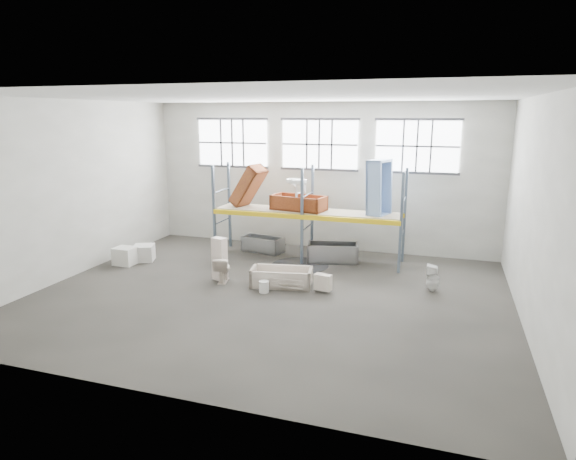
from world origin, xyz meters
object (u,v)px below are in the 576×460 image
at_px(rust_tub_flat, 299,203).
at_px(toilet_white, 433,278).
at_px(cistern_tall, 220,259).
at_px(bucket, 264,287).
at_px(blue_tub_upright, 379,188).
at_px(toilet_beige, 223,269).
at_px(steel_tub_right, 333,252).
at_px(carton_near, 125,256).
at_px(steel_tub_left, 263,244).
at_px(bathtub_beige, 282,277).

bearing_deg(rust_tub_flat, toilet_white, -24.00).
height_order(cistern_tall, bucket, cistern_tall).
xyz_separation_m(toilet_white, blue_tub_upright, (-1.77, 2.00, 2.03)).
relative_size(rust_tub_flat, blue_tub_upright, 0.99).
distance_m(toilet_beige, bucket, 1.50).
height_order(steel_tub_right, carton_near, steel_tub_right).
xyz_separation_m(toilet_white, steel_tub_right, (-3.13, 1.85, -0.07)).
relative_size(toilet_beige, bucket, 2.29).
distance_m(cistern_tall, carton_near, 3.51).
height_order(steel_tub_right, blue_tub_upright, blue_tub_upright).
height_order(steel_tub_left, steel_tub_right, steel_tub_right).
height_order(steel_tub_left, rust_tub_flat, rust_tub_flat).
relative_size(steel_tub_right, bucket, 5.13).
xyz_separation_m(cistern_tall, toilet_white, (5.77, 0.89, -0.25)).
bearing_deg(toilet_beige, carton_near, -20.75).
xyz_separation_m(toilet_beige, blue_tub_upright, (3.86, 3.00, 2.04)).
height_order(bathtub_beige, cistern_tall, cistern_tall).
relative_size(toilet_beige, steel_tub_left, 0.51).
distance_m(steel_tub_right, blue_tub_upright, 2.51).
relative_size(bathtub_beige, bucket, 5.33).
height_order(bathtub_beige, rust_tub_flat, rust_tub_flat).
distance_m(cistern_tall, bucket, 1.72).
bearing_deg(steel_tub_left, steel_tub_right, -9.23).
bearing_deg(blue_tub_upright, steel_tub_left, 176.11).
xyz_separation_m(steel_tub_left, steel_tub_right, (2.54, -0.41, 0.04)).
bearing_deg(steel_tub_right, blue_tub_upright, 6.20).
relative_size(cistern_tall, steel_tub_left, 0.88).
bearing_deg(toilet_beige, bathtub_beige, 173.39).
relative_size(cistern_tall, rust_tub_flat, 0.71).
bearing_deg(bathtub_beige, cistern_tall, 171.69).
bearing_deg(blue_tub_upright, rust_tub_flat, -178.05).
bearing_deg(rust_tub_flat, bathtub_beige, -82.81).
distance_m(bathtub_beige, toilet_beige, 1.69).
height_order(steel_tub_right, rust_tub_flat, rust_tub_flat).
relative_size(steel_tub_right, blue_tub_upright, 0.92).
bearing_deg(blue_tub_upright, steel_tub_right, -173.80).
height_order(toilet_white, steel_tub_right, toilet_white).
distance_m(cistern_tall, steel_tub_left, 3.18).
height_order(toilet_beige, rust_tub_flat, rust_tub_flat).
xyz_separation_m(steel_tub_right, bucket, (-1.09, -3.33, -0.14)).
bearing_deg(toilet_white, steel_tub_right, -120.43).
bearing_deg(steel_tub_right, carton_near, -159.16).
distance_m(cistern_tall, steel_tub_right, 3.82).
distance_m(cistern_tall, rust_tub_flat, 3.39).
bearing_deg(bathtub_beige, bucket, -123.20).
distance_m(bathtub_beige, cistern_tall, 1.86).
bearing_deg(steel_tub_right, steel_tub_left, 170.77).
bearing_deg(blue_tub_upright, toilet_white, -48.49).
distance_m(bucket, carton_near, 5.12).
bearing_deg(bathtub_beige, toilet_white, 1.93).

